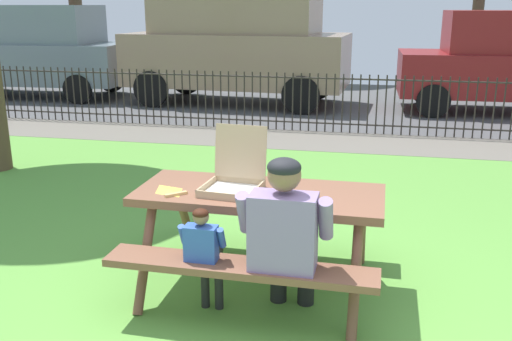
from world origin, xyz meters
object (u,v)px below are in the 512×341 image
object	(u,v)px
child_at_table	(205,251)
pizza_slice_on_table	(170,191)
picnic_table_foreground	(259,213)
parked_car_center	(237,43)
parked_car_left	(29,49)
parked_car_right	(502,61)
pizza_box_open	(235,175)
adult_at_table	(286,234)

from	to	relation	value
child_at_table	pizza_slice_on_table	bearing A→B (deg)	134.50
pizza_slice_on_table	picnic_table_foreground	bearing A→B (deg)	13.74
parked_car_center	parked_car_left	bearing A→B (deg)	180.00
child_at_table	parked_car_right	bearing A→B (deg)	68.67
child_at_table	parked_car_center	world-z (taller)	parked_car_center
pizza_box_open	adult_at_table	xyz separation A→B (m)	(0.46, -0.52, -0.22)
parked_car_center	adult_at_table	bearing A→B (deg)	-74.28
picnic_table_foreground	pizza_slice_on_table	xyz separation A→B (m)	(-0.63, -0.15, 0.18)
pizza_box_open	child_at_table	distance (m)	0.66
child_at_table	pizza_box_open	bearing A→B (deg)	81.67
picnic_table_foreground	child_at_table	size ratio (longest dim) A/B	2.22
child_at_table	parked_car_center	bearing A→B (deg)	102.36
adult_at_table	parked_car_left	xyz separation A→B (m)	(-7.44, 8.77, 0.44)
child_at_table	parked_car_left	world-z (taller)	parked_car_left
pizza_slice_on_table	parked_car_left	size ratio (longest dim) A/B	0.06
adult_at_table	parked_car_left	size ratio (longest dim) A/B	0.25
parked_car_left	parked_car_right	world-z (taller)	parked_car_left
picnic_table_foreground	adult_at_table	bearing A→B (deg)	-61.23
adult_at_table	child_at_table	world-z (taller)	adult_at_table
picnic_table_foreground	pizza_slice_on_table	world-z (taller)	pizza_slice_on_table
picnic_table_foreground	child_at_table	bearing A→B (deg)	-116.51
pizza_box_open	parked_car_center	distance (m)	8.51
child_at_table	parked_car_right	world-z (taller)	parked_car_right
picnic_table_foreground	parked_car_right	distance (m)	8.87
picnic_table_foreground	child_at_table	xyz separation A→B (m)	(-0.26, -0.53, -0.10)
picnic_table_foreground	pizza_box_open	bearing A→B (deg)	176.43
picnic_table_foreground	adult_at_table	xyz separation A→B (m)	(0.28, -0.50, 0.06)
pizza_box_open	parked_car_right	distance (m)	8.91
pizza_box_open	pizza_slice_on_table	size ratio (longest dim) A/B	1.59
pizza_box_open	parked_car_center	world-z (taller)	parked_car_center
parked_car_center	parked_car_right	distance (m)	5.37
parked_car_left	parked_car_right	distance (m)	10.34
pizza_slice_on_table	parked_car_right	bearing A→B (deg)	65.70
child_at_table	picnic_table_foreground	bearing A→B (deg)	63.49
child_at_table	parked_car_center	xyz separation A→B (m)	(-1.93, 8.80, 0.80)
pizza_box_open	child_at_table	world-z (taller)	pizza_box_open
pizza_box_open	pizza_slice_on_table	xyz separation A→B (m)	(-0.45, -0.17, -0.10)
pizza_box_open	adult_at_table	bearing A→B (deg)	-48.21
pizza_slice_on_table	parked_car_right	world-z (taller)	parked_car_right
picnic_table_foreground	pizza_slice_on_table	size ratio (longest dim) A/B	6.09
pizza_box_open	parked_car_center	bearing A→B (deg)	103.66
pizza_box_open	adult_at_table	world-z (taller)	pizza_box_open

